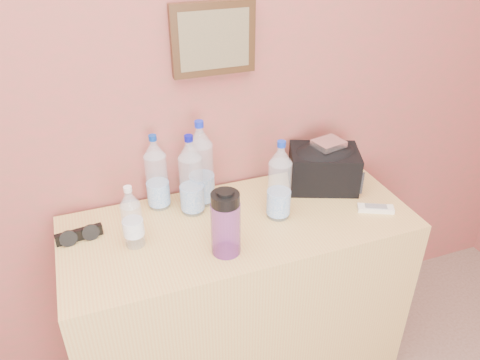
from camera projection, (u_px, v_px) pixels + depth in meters
name	position (u px, v px, depth m)	size (l,w,h in m)	color
picture_frame	(213.00, 39.00, 1.61)	(0.30, 0.03, 0.25)	#382311
dresser	(240.00, 300.00, 1.92)	(1.28, 0.53, 0.80)	#AC8353
pet_large_a	(191.00, 179.00, 1.70)	(0.09, 0.09, 0.32)	#D1E7FF
pet_large_b	(157.00, 176.00, 1.73)	(0.08, 0.08, 0.30)	silver
pet_large_c	(201.00, 168.00, 1.75)	(0.09, 0.09, 0.34)	silver
pet_large_d	(279.00, 184.00, 1.68)	(0.08, 0.08, 0.31)	silver
pet_small	(132.00, 220.00, 1.55)	(0.07, 0.07, 0.23)	white
nalgene_bottle	(226.00, 223.00, 1.51)	(0.10, 0.10, 0.24)	#6B2785
sunglasses	(79.00, 235.00, 1.61)	(0.16, 0.06, 0.04)	black
ac_remote	(376.00, 209.00, 1.77)	(0.13, 0.04, 0.02)	beige
toiletry_bag	(324.00, 166.00, 1.88)	(0.27, 0.19, 0.18)	black
foil_packet	(329.00, 144.00, 1.83)	(0.11, 0.09, 0.02)	silver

